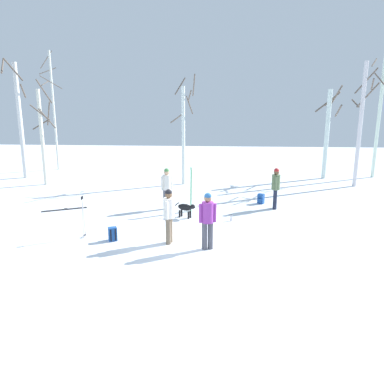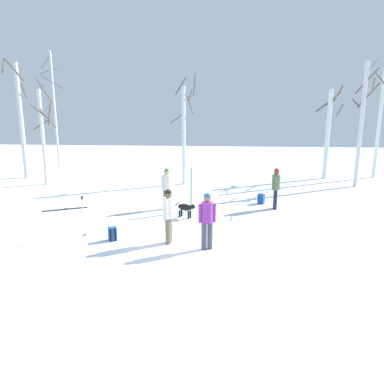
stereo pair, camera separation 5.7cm
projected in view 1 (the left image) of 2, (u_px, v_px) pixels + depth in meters
ground_plane at (178, 242)px, 11.37m from camera, size 60.00×60.00×0.00m
person_0 at (169, 213)px, 11.03m from camera, size 0.34×0.51×1.72m
person_1 at (208, 217)px, 10.56m from camera, size 0.51×0.34×1.72m
person_2 at (276, 186)px, 14.92m from camera, size 0.34×0.51×1.72m
person_3 at (167, 186)px, 14.88m from camera, size 0.43×0.36×1.72m
dog at (186, 208)px, 13.79m from camera, size 0.84×0.45×0.57m
ski_pair_planted_0 at (191, 190)px, 14.52m from camera, size 0.08×0.20×1.82m
ski_pair_lying_0 at (65, 209)px, 14.97m from camera, size 1.68×0.95×0.05m
ski_poles_0 at (83, 216)px, 11.58m from camera, size 0.07×0.20×1.37m
backpack_0 at (261, 199)px, 15.90m from camera, size 0.33×0.34×0.44m
backpack_1 at (113, 234)px, 11.41m from camera, size 0.32×0.34×0.44m
water_bottle_0 at (231, 218)px, 13.43m from camera, size 0.08×0.08×0.25m
birch_tree_0 at (20, 119)px, 21.18m from camera, size 1.46×1.28×6.94m
birch_tree_1 at (53, 109)px, 24.03m from camera, size 1.69×1.69×7.83m
birch_tree_2 at (42, 134)px, 19.39m from camera, size 1.26×1.35×5.55m
birch_tree_3 at (184, 132)px, 19.49m from camera, size 1.41×1.24×5.82m
birch_tree_4 at (327, 131)px, 21.20m from camera, size 1.35×1.31×5.39m
birch_tree_5 at (361, 123)px, 18.81m from camera, size 1.24×1.27×6.43m
birch_tree_6 at (379, 114)px, 21.28m from camera, size 1.41×1.40×7.39m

